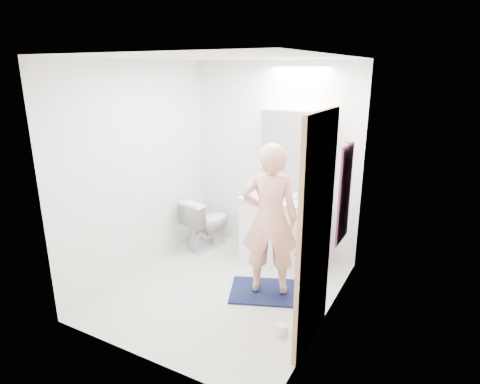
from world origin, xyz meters
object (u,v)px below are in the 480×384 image
Objects in this scene: toilet at (207,222)px; soap_bottle_a at (267,182)px; toilet_paper_roll at (282,329)px; soap_bottle_b at (271,184)px; toothbrush_cup at (302,192)px; vanity_cabinet at (281,230)px; medicine_cabinet at (295,139)px; person at (270,219)px.

soap_bottle_a is (0.74, 0.27, 0.59)m from toilet.
toilet_paper_roll is at bearing -60.35° from soap_bottle_a.
toilet is at bearing -159.55° from soap_bottle_b.
vanity_cabinet is at bearing -140.74° from toothbrush_cup.
medicine_cabinet is 0.65m from soap_bottle_b.
person reaches higher than toilet_paper_roll.
toilet_paper_roll is at bearing -71.27° from medicine_cabinet.
toilet_paper_roll is at bearing 153.45° from toilet.
medicine_cabinet is at bearing -104.27° from person.
toilet_paper_roll is (0.40, -0.59, -0.79)m from person.
vanity_cabinet is 8.18× the size of toilet_paper_roll.
soap_bottle_a reaches higher than toilet_paper_roll.
soap_bottle_b is at bearing -88.60° from person.
soap_bottle_a is 0.47m from toothbrush_cup.
medicine_cabinet reaches higher than soap_bottle_b.
soap_bottle_b is 1.71× the size of toilet_paper_roll.
medicine_cabinet reaches higher than toothbrush_cup.
toilet_paper_roll is (0.40, -1.54, -0.82)m from toothbrush_cup.
toilet is 0.98m from soap_bottle_a.
person is at bearing -76.10° from vanity_cabinet.
toilet is 6.38× the size of toothbrush_cup.
soap_bottle_b is at bearing 32.58° from soap_bottle_a.
person is 8.41× the size of soap_bottle_b.
toothbrush_cup is at bearing -111.96° from person.
soap_bottle_a is at bearing -178.78° from toothbrush_cup.
toilet is 3.70× the size of soap_bottle_b.
toothbrush_cup is at bearing 104.69° from toilet_paper_roll.
soap_bottle_a is (-0.27, 0.15, 0.55)m from vanity_cabinet.
toilet is 3.01× the size of soap_bottle_a.
vanity_cabinet is 1.02m from toilet.
toilet is at bearing -173.55° from vanity_cabinet.
soap_bottle_a is at bearing -85.61° from person.
soap_bottle_a reaches higher than toothbrush_cup.
person is at bearing -82.24° from medicine_cabinet.
toothbrush_cup is 0.99× the size of toilet_paper_roll.
toilet_paper_roll is (1.62, -1.27, -0.30)m from toilet.
medicine_cabinet is 2.22m from toilet_paper_roll.
medicine_cabinet is at bearing -151.64° from toilet.
vanity_cabinet reaches higher than toilet.
vanity_cabinet is 8.28× the size of toothbrush_cup.
medicine_cabinet is 1.61m from toilet.
toilet is at bearing -163.21° from medicine_cabinet.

